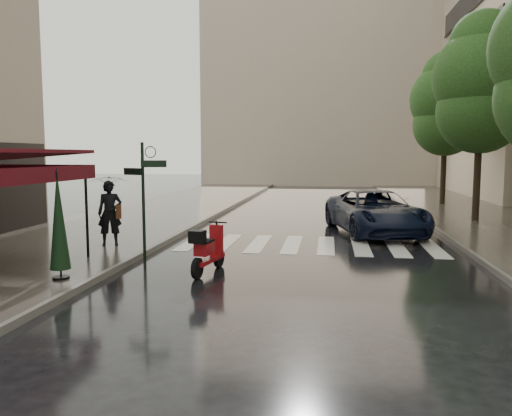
% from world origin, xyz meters
% --- Properties ---
extents(ground, '(120.00, 120.00, 0.00)m').
position_xyz_m(ground, '(0.00, 0.00, 0.00)').
color(ground, black).
rests_on(ground, ground).
extents(sidewalk_near, '(6.00, 60.00, 0.12)m').
position_xyz_m(sidewalk_near, '(-4.50, 12.00, 0.06)').
color(sidewalk_near, '#38332D').
rests_on(sidewalk_near, ground).
extents(sidewalk_far, '(5.50, 60.00, 0.12)m').
position_xyz_m(sidewalk_far, '(10.25, 12.00, 0.06)').
color(sidewalk_far, '#38332D').
rests_on(sidewalk_far, ground).
extents(curb_near, '(0.12, 60.00, 0.16)m').
position_xyz_m(curb_near, '(-1.45, 12.00, 0.07)').
color(curb_near, '#595651').
rests_on(curb_near, ground).
extents(curb_far, '(0.12, 60.00, 0.16)m').
position_xyz_m(curb_far, '(7.45, 12.00, 0.07)').
color(curb_far, '#595651').
rests_on(curb_far, ground).
extents(crosswalk, '(7.85, 3.20, 0.01)m').
position_xyz_m(crosswalk, '(2.98, 6.00, 0.01)').
color(crosswalk, silver).
rests_on(crosswalk, ground).
extents(signpost, '(1.17, 0.29, 3.10)m').
position_xyz_m(signpost, '(-1.19, 3.00, 1.83)').
color(signpost, black).
rests_on(signpost, ground).
extents(backdrop_building, '(22.00, 6.00, 20.00)m').
position_xyz_m(backdrop_building, '(3.00, 38.00, 10.00)').
color(backdrop_building, '#BBA78F').
rests_on(backdrop_building, ground).
extents(tree_mid, '(3.80, 3.80, 8.34)m').
position_xyz_m(tree_mid, '(9.50, 12.00, 5.59)').
color(tree_mid, black).
rests_on(tree_mid, sidewalk_far).
extents(tree_far, '(3.80, 3.80, 8.16)m').
position_xyz_m(tree_far, '(9.70, 19.00, 5.46)').
color(tree_far, black).
rests_on(tree_far, sidewalk_far).
extents(pedestrian_with_umbrella, '(1.47, 1.48, 2.59)m').
position_xyz_m(pedestrian_with_umbrella, '(-2.80, 4.46, 1.83)').
color(pedestrian_with_umbrella, black).
rests_on(pedestrian_with_umbrella, sidewalk_near).
extents(scooter, '(0.62, 1.74, 1.15)m').
position_xyz_m(scooter, '(0.76, 1.91, 0.53)').
color(scooter, black).
rests_on(scooter, ground).
extents(parked_car, '(3.76, 5.96, 1.53)m').
position_xyz_m(parked_car, '(5.20, 8.71, 0.77)').
color(parked_car, black).
rests_on(parked_car, ground).
extents(parasol_back, '(0.43, 0.43, 2.32)m').
position_xyz_m(parasol_back, '(-2.13, 0.50, 1.37)').
color(parasol_back, black).
rests_on(parasol_back, sidewalk_near).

